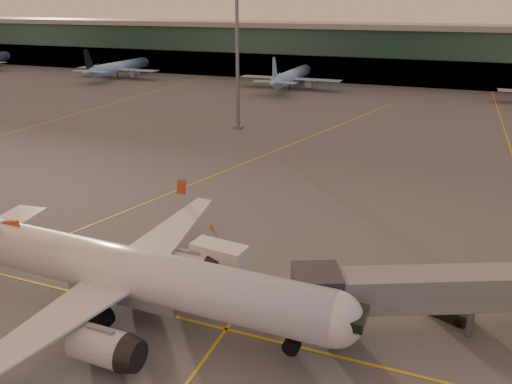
% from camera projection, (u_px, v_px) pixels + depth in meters
% --- Properties ---
extents(ground, '(600.00, 600.00, 0.00)m').
position_uv_depth(ground, '(135.00, 353.00, 36.24)').
color(ground, '#4C4F54').
rests_on(ground, ground).
extents(taxi_markings, '(100.12, 173.00, 0.01)m').
position_uv_depth(taxi_markings, '(259.00, 166.00, 77.45)').
color(taxi_markings, gold).
rests_on(taxi_markings, ground).
extents(terminal, '(400.00, 20.00, 17.60)m').
position_uv_depth(terminal, '(391.00, 53.00, 156.58)').
color(terminal, '#19382D').
rests_on(terminal, ground).
extents(mast_west_near, '(2.40, 2.40, 25.60)m').
position_uv_depth(mast_west_near, '(237.00, 52.00, 95.16)').
color(mast_west_near, slate).
rests_on(mast_west_near, ground).
extents(distant_aircraft_row, '(225.00, 34.00, 13.00)m').
position_uv_depth(distant_aircraft_row, '(205.00, 83.00, 157.15)').
color(distant_aircraft_row, '#8FC2F0').
rests_on(distant_aircraft_row, ground).
extents(main_airplane, '(38.36, 34.47, 11.60)m').
position_uv_depth(main_airplane, '(127.00, 273.00, 39.50)').
color(main_airplane, silver).
rests_on(main_airplane, ground).
extents(jet_bridge, '(26.77, 14.03, 5.78)m').
position_uv_depth(jet_bridge, '(495.00, 290.00, 36.80)').
color(jet_bridge, slate).
rests_on(jet_bridge, ground).
extents(catering_truck, '(5.21, 2.79, 3.87)m').
position_uv_depth(catering_truck, '(220.00, 262.00, 44.49)').
color(catering_truck, '#A83C18').
rests_on(catering_truck, ground).
extents(pushback_tug, '(3.66, 2.86, 1.67)m').
position_uv_depth(pushback_tug, '(449.00, 309.00, 40.25)').
color(pushback_tug, black).
rests_on(pushback_tug, ground).
extents(cone_wing_left, '(0.42, 0.42, 0.53)m').
position_uv_depth(cone_wing_left, '(211.00, 225.00, 56.41)').
color(cone_wing_left, '#DC600B').
rests_on(cone_wing_left, ground).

